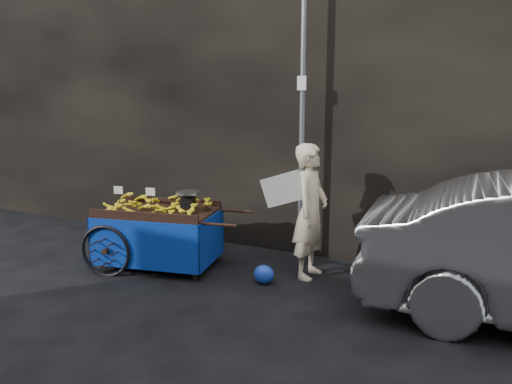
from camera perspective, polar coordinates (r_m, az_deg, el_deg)
The scene contains 6 objects.
ground at distance 5.98m, azimuth -2.35°, elevation -11.09°, with size 80.00×80.00×0.00m, color black.
building_wall at distance 7.79m, azimuth 9.63°, elevation 12.74°, with size 13.50×2.00×5.00m.
street_pole at distance 6.60m, azimuth 5.35°, elevation 8.87°, with size 0.12×0.10×4.00m.
banana_cart at distance 6.70m, azimuth -11.49°, elevation -2.74°, with size 2.17×1.31×1.10m.
vendor at distance 6.19m, azimuth 6.23°, elevation -2.19°, with size 0.78×0.61×1.68m.
plastic_bag at distance 6.12m, azimuth 0.91°, elevation -9.40°, with size 0.26×0.20×0.23m, color blue.
Camera 1 is at (2.69, -4.84, 2.27)m, focal length 35.00 mm.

